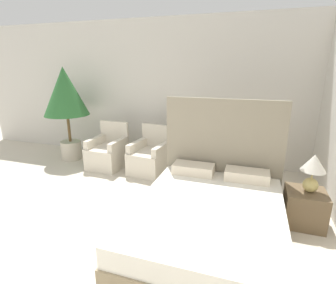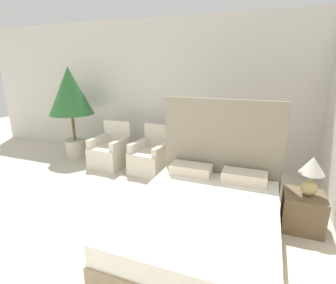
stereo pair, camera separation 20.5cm
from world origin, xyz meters
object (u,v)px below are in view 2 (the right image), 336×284
at_px(bed, 204,217).
at_px(armchair_near_window_left, 110,153).
at_px(potted_palm, 70,96).
at_px(armchair_near_window_right, 151,158).
at_px(table_lamp, 312,171).
at_px(nightstand, 303,211).

height_order(bed, armchair_near_window_left, bed).
xyz_separation_m(bed, potted_palm, (-3.35, 1.82, 1.07)).
distance_m(bed, armchair_near_window_right, 2.18).
xyz_separation_m(armchair_near_window_left, armchair_near_window_right, (0.91, -0.00, 0.00)).
bearing_deg(table_lamp, nightstand, -165.17).
height_order(bed, table_lamp, bed).
relative_size(armchair_near_window_left, armchair_near_window_right, 1.00).
distance_m(armchair_near_window_right, nightstand, 2.71).
height_order(bed, potted_palm, potted_palm).
distance_m(armchair_near_window_left, armchair_near_window_right, 0.91).
bearing_deg(nightstand, armchair_near_window_left, 164.19).
bearing_deg(bed, armchair_near_window_left, 144.74).
relative_size(bed, nightstand, 4.38).
height_order(potted_palm, table_lamp, potted_palm).
relative_size(bed, armchair_near_window_left, 2.37).
height_order(armchair_near_window_left, nightstand, armchair_near_window_left).
relative_size(armchair_near_window_right, nightstand, 1.84).
height_order(potted_palm, nightstand, potted_palm).
xyz_separation_m(potted_palm, nightstand, (4.46, -1.14, -1.14)).
xyz_separation_m(bed, nightstand, (1.10, 0.68, -0.07)).
height_order(bed, armchair_near_window_right, bed).
bearing_deg(nightstand, bed, -148.43).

